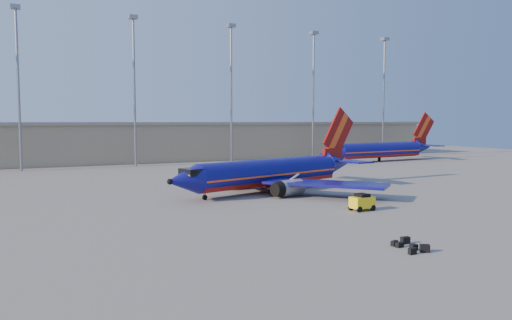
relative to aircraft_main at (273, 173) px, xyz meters
name	(u,v)px	position (x,y,z in m)	size (l,w,h in m)	color
ground	(265,198)	(-3.61, -4.97, -2.30)	(220.00, 220.00, 0.00)	slate
terminal_building	(191,140)	(6.39, 53.03, 2.01)	(122.00, 16.00, 8.50)	gray
light_mast_row	(185,77)	(1.39, 41.03, 15.25)	(101.60, 1.60, 28.65)	gray
aircraft_main	(273,173)	(0.00, 0.00, 0.00)	(30.92, 29.28, 10.77)	navy
aircraft_second	(382,150)	(42.43, 30.38, 0.16)	(31.66, 12.29, 10.72)	navy
baggage_tug	(362,202)	(1.61, -15.98, -1.42)	(2.46, 1.61, 1.69)	yellow
luggage_pile	(410,245)	(-4.49, -29.31, -2.07)	(2.17, 2.88, 0.53)	black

